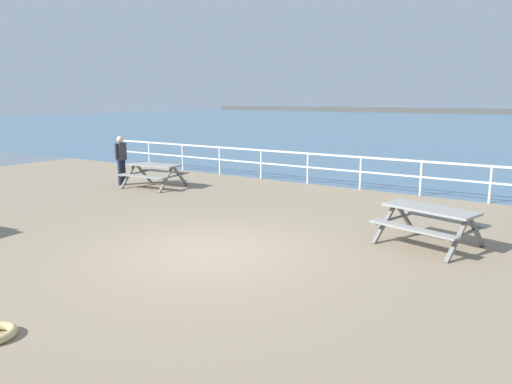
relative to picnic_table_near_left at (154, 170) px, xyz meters
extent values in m
cube|color=gray|center=(5.88, -4.35, -0.68)|extent=(30.00, 24.00, 0.20)
cube|color=white|center=(5.88, 3.40, 0.47)|extent=(23.00, 0.06, 0.06)
cube|color=white|center=(5.88, 3.40, -0.01)|extent=(23.00, 0.05, 0.05)
cylinder|color=white|center=(-5.62, 3.40, -0.06)|extent=(0.07, 0.07, 1.05)
cylinder|color=white|center=(-3.70, 3.40, -0.06)|extent=(0.07, 0.07, 1.05)
cylinder|color=white|center=(-1.78, 3.40, -0.06)|extent=(0.07, 0.07, 1.05)
cylinder|color=white|center=(0.13, 3.40, -0.06)|extent=(0.07, 0.07, 1.05)
cylinder|color=white|center=(2.05, 3.40, -0.06)|extent=(0.07, 0.07, 1.05)
cylinder|color=white|center=(3.97, 3.40, -0.06)|extent=(0.07, 0.07, 1.05)
cylinder|color=white|center=(5.88, 3.40, -0.06)|extent=(0.07, 0.07, 1.05)
cylinder|color=white|center=(7.80, 3.40, -0.06)|extent=(0.07, 0.07, 1.05)
cylinder|color=white|center=(9.72, 3.40, -0.06)|extent=(0.07, 0.07, 1.05)
cube|color=gray|center=(0.00, 0.00, 0.17)|extent=(1.86, 0.89, 0.05)
cube|color=gray|center=(-0.07, 0.62, -0.13)|extent=(1.82, 0.45, 0.04)
cube|color=gray|center=(0.07, -0.62, -0.13)|extent=(1.82, 0.45, 0.04)
cube|color=slate|center=(0.74, 0.46, -0.21)|extent=(0.16, 0.80, 0.79)
cube|color=slate|center=(0.82, -0.29, -0.21)|extent=(0.16, 0.80, 0.79)
cube|color=slate|center=(0.78, 0.08, -0.16)|extent=(0.22, 1.50, 0.04)
cube|color=slate|center=(-0.82, 0.29, -0.21)|extent=(0.16, 0.80, 0.79)
cube|color=slate|center=(-0.74, -0.46, -0.21)|extent=(0.16, 0.80, 0.79)
cube|color=slate|center=(-0.78, -0.08, -0.16)|extent=(0.22, 1.50, 0.04)
cube|color=gray|center=(9.29, -1.62, 0.17)|extent=(1.92, 1.15, 0.05)
cube|color=gray|center=(9.46, -1.03, -0.13)|extent=(1.80, 0.73, 0.04)
cube|color=gray|center=(9.13, -2.22, -0.13)|extent=(1.80, 0.73, 0.04)
cube|color=slate|center=(10.15, -1.47, -0.21)|extent=(0.29, 0.79, 0.79)
cube|color=slate|center=(9.95, -2.19, -0.21)|extent=(0.29, 0.79, 0.79)
cube|color=slate|center=(10.05, -1.83, -0.16)|extent=(0.46, 1.46, 0.04)
cube|color=slate|center=(8.64, -1.05, -0.21)|extent=(0.29, 0.79, 0.79)
cube|color=slate|center=(8.44, -1.78, -0.21)|extent=(0.29, 0.79, 0.79)
cube|color=slate|center=(8.54, -1.42, -0.16)|extent=(0.46, 1.46, 0.04)
cylinder|color=#1E2338|center=(-1.25, -0.20, -0.16)|extent=(0.14, 0.14, 0.85)
cylinder|color=#1E2338|center=(-1.23, -0.38, -0.16)|extent=(0.14, 0.14, 0.85)
cube|color=#333338|center=(-1.24, -0.29, 0.56)|extent=(0.26, 0.36, 0.58)
cylinder|color=#333338|center=(-1.26, -0.08, 0.58)|extent=(0.09, 0.09, 0.52)
cylinder|color=#333338|center=(-1.21, -0.51, 0.58)|extent=(0.09, 0.09, 0.52)
sphere|color=beige|center=(-1.24, -0.29, 0.96)|extent=(0.23, 0.23, 0.23)
camera|label=1|loc=(11.54, -11.33, 2.33)|focal=33.82mm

